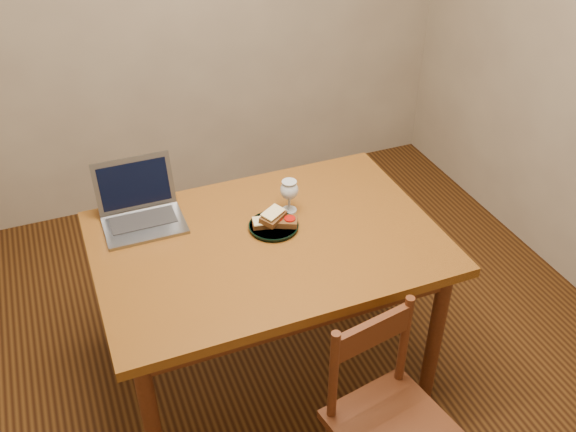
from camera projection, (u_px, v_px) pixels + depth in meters
name	position (u px, v px, depth m)	size (l,w,h in m)	color
floor	(286.00, 372.00, 2.87)	(3.20, 3.20, 0.02)	black
table	(268.00, 256.00, 2.49)	(1.30, 0.90, 0.74)	#552E0E
chair	(388.00, 412.00, 2.17)	(0.43, 0.41, 0.40)	#45200E
plate	(274.00, 226.00, 2.49)	(0.20, 0.20, 0.02)	black
sandwich_cheese	(265.00, 222.00, 2.48)	(0.10, 0.06, 0.03)	#381E0C
sandwich_tomato	(283.00, 220.00, 2.48)	(0.11, 0.06, 0.03)	#381E0C
sandwich_top	(273.00, 216.00, 2.47)	(0.11, 0.06, 0.03)	#381E0C
milk_glass	(289.00, 196.00, 2.55)	(0.07, 0.07, 0.14)	white
laptop	(140.00, 205.00, 2.52)	(0.31, 0.28, 0.22)	slate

